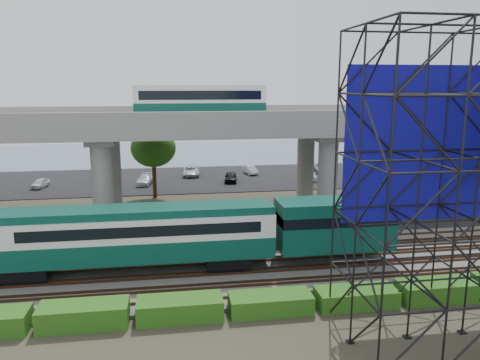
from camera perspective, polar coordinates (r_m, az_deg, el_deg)
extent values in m
plane|color=#474233|center=(30.79, 0.10, -12.26)|extent=(140.00, 140.00, 0.00)
cube|color=slate|center=(32.57, -0.45, -10.69)|extent=(90.00, 12.00, 0.20)
cube|color=black|center=(40.52, -2.20, -6.27)|extent=(90.00, 5.00, 0.08)
cube|color=black|center=(63.21, -4.65, 0.20)|extent=(90.00, 18.00, 0.08)
cube|color=slate|center=(84.86, -5.74, 3.06)|extent=(140.00, 40.00, 0.03)
cube|color=#472D1E|center=(28.23, 0.98, -13.93)|extent=(90.00, 0.08, 0.16)
cube|color=#472D1E|center=(29.52, 0.50, -12.75)|extent=(90.00, 0.08, 0.16)
cube|color=#472D1E|center=(30.02, 0.32, -12.31)|extent=(90.00, 0.08, 0.16)
cube|color=#472D1E|center=(31.33, -0.10, -11.26)|extent=(90.00, 0.08, 0.16)
cube|color=#472D1E|center=(31.84, -0.26, -10.88)|extent=(90.00, 0.08, 0.16)
cube|color=#472D1E|center=(33.16, -0.63, -9.94)|extent=(90.00, 0.08, 0.16)
cube|color=#472D1E|center=(33.68, -0.77, -9.59)|extent=(90.00, 0.08, 0.16)
cube|color=#472D1E|center=(35.01, -1.10, -8.75)|extent=(90.00, 0.08, 0.16)
cube|color=#472D1E|center=(35.53, -1.22, -8.44)|extent=(90.00, 0.08, 0.16)
cube|color=#472D1E|center=(36.88, -1.52, -7.69)|extent=(90.00, 0.08, 0.16)
cube|color=black|center=(33.33, -24.68, -9.95)|extent=(3.00, 2.20, 0.90)
cube|color=black|center=(32.23, -1.55, -9.58)|extent=(3.00, 2.20, 0.90)
cube|color=#094436|center=(31.73, -13.40, -8.04)|extent=(19.00, 3.00, 1.40)
cube|color=silver|center=(31.29, -13.52, -5.53)|extent=(19.00, 3.00, 1.50)
cube|color=#094436|center=(31.01, -13.61, -3.76)|extent=(19.00, 2.60, 0.50)
cube|color=black|center=(31.20, -11.69, -5.40)|extent=(15.00, 3.06, 0.70)
cube|color=#094436|center=(33.25, 11.42, -5.23)|extent=(8.00, 3.00, 3.40)
cube|color=#9E9B93|center=(44.21, -3.11, 6.56)|extent=(80.00, 12.00, 1.20)
cube|color=#9E9B93|center=(38.42, -2.27, 7.54)|extent=(80.00, 0.50, 1.10)
cube|color=#9E9B93|center=(49.85, -3.79, 8.44)|extent=(80.00, 0.50, 1.10)
cylinder|color=#9E9B93|center=(41.59, -16.39, -0.62)|extent=(1.80, 1.80, 8.00)
cylinder|color=#9E9B93|center=(48.41, -15.33, 1.10)|extent=(1.80, 1.80, 8.00)
cube|color=#9E9B93|center=(44.45, -16.08, 4.99)|extent=(2.40, 9.00, 0.60)
cylinder|color=#9E9B93|center=(43.63, 10.61, 0.21)|extent=(1.80, 1.80, 8.00)
cylinder|color=#9E9B93|center=(50.17, 7.99, 1.76)|extent=(1.80, 1.80, 8.00)
cube|color=#9E9B93|center=(46.36, 9.35, 5.54)|extent=(2.40, 9.00, 0.60)
cylinder|color=#9E9B93|center=(57.95, 25.31, 2.06)|extent=(1.80, 1.80, 8.00)
cube|color=black|center=(44.03, -4.86, 7.75)|extent=(12.00, 2.50, 0.70)
cube|color=#094436|center=(43.99, -4.88, 8.79)|extent=(12.00, 2.50, 0.90)
cube|color=silver|center=(43.95, -4.90, 10.23)|extent=(12.00, 2.50, 1.30)
cube|color=black|center=(43.95, -4.91, 10.29)|extent=(11.00, 2.56, 0.80)
cube|color=silver|center=(43.94, -4.92, 11.27)|extent=(12.00, 2.40, 0.30)
cube|color=#0F0D92|center=(26.52, 20.80, 4.03)|extent=(8.10, 0.08, 8.25)
cube|color=black|center=(26.76, 22.65, -16.97)|extent=(9.36, 6.36, 0.08)
cube|color=#245012|center=(26.74, -18.50, -15.33)|extent=(4.60, 1.80, 1.20)
cube|color=#245012|center=(26.35, -7.33, -15.28)|extent=(4.60, 1.80, 1.15)
cube|color=#245012|center=(26.91, 3.74, -14.74)|extent=(4.60, 1.80, 1.03)
cube|color=#245012|center=(28.33, 13.96, -13.69)|extent=(4.60, 1.80, 1.01)
cube|color=#245012|center=(30.49, 22.88, -12.31)|extent=(4.60, 1.80, 1.12)
cylinder|color=#382314|center=(45.43, 15.31, -1.63)|extent=(0.44, 0.44, 4.80)
ellipsoid|color=#245012|center=(44.83, 15.52, 2.36)|extent=(4.94, 4.94, 4.18)
cylinder|color=#382314|center=(52.82, -10.40, 0.40)|extent=(0.44, 0.44, 4.80)
ellipsoid|color=#245012|center=(52.31, -10.52, 3.84)|extent=(4.94, 4.94, 4.18)
imported|color=black|center=(42.62, -24.64, -5.27)|extent=(6.17, 4.02, 1.58)
imported|color=silver|center=(62.01, -23.19, -0.37)|extent=(1.94, 3.45, 1.11)
imported|color=#AAAEB2|center=(65.51, -16.48, 0.75)|extent=(1.62, 3.89, 1.25)
imported|color=#BABDC3|center=(60.07, -11.52, 0.03)|extent=(2.35, 4.38, 1.21)
imported|color=#B8B8B8|center=(64.96, -5.99, 1.10)|extent=(2.42, 4.81, 1.31)
imported|color=black|center=(60.49, -1.15, 0.38)|extent=(2.09, 4.00, 1.30)
imported|color=#B1B2B9|center=(65.89, 1.28, 1.24)|extent=(1.80, 3.68, 1.16)
imported|color=white|center=(62.67, 8.25, 0.66)|extent=(2.26, 4.67, 1.31)
imported|color=#95989C|center=(68.47, 9.93, 1.45)|extent=(2.57, 4.31, 1.12)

